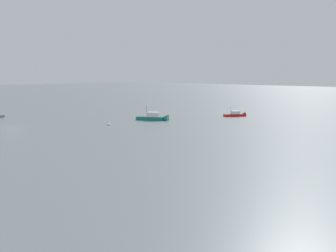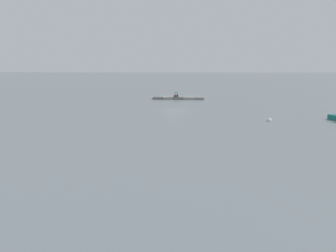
{
  "view_description": "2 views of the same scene",
  "coord_description": "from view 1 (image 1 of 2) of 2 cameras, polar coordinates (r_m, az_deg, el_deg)",
  "views": [
    {
      "loc": [
        30.87,
        69.21,
        10.05
      ],
      "look_at": [
        -5.5,
        34.55,
        3.03
      ],
      "focal_mm": 40.8,
      "sensor_mm": 36.0,
      "label": 1
    },
    {
      "loc": [
        -2.56,
        58.74,
        8.16
      ],
      "look_at": [
        -0.09,
        20.55,
        0.98
      ],
      "focal_mm": 35.78,
      "sensor_mm": 36.0,
      "label": 2
    }
  ],
  "objects": [
    {
      "name": "ground_plane",
      "position": [
        76.44,
        -22.14,
        -0.19
      ],
      "size": [
        500.0,
        500.0,
        0.0
      ],
      "primitive_type": "plane",
      "color": "slate"
    },
    {
      "name": "motorboat_red_near",
      "position": [
        90.21,
        10.21,
        1.63
      ],
      "size": [
        5.07,
        4.19,
        2.86
      ],
      "rotation": [
        0.0,
        0.0,
        0.96
      ],
      "color": "red",
      "rests_on": "ground_plane"
    },
    {
      "name": "motorboat_teal_mid",
      "position": [
        81.68,
        -1.91,
        1.17
      ],
      "size": [
        5.21,
        7.03,
        3.86
      ],
      "rotation": [
        0.0,
        0.0,
        0.51
      ],
      "color": "#197266",
      "rests_on": "ground_plane"
    },
    {
      "name": "mooring_buoy_near",
      "position": [
        74.51,
        -8.86,
        0.2
      ],
      "size": [
        0.65,
        0.65,
        0.65
      ],
      "color": "white",
      "rests_on": "ground_plane"
    }
  ]
}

